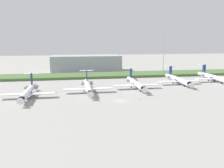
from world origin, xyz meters
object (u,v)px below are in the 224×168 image
(regional_jet_sixth, at_px, (213,77))
(regional_jet_third, at_px, (88,87))
(regional_jet_second, at_px, (28,92))
(safety_cone_front_marker, at_px, (140,99))
(regional_jet_fifth, at_px, (178,79))
(antenna_mast, at_px, (163,60))
(regional_jet_fourth, at_px, (136,83))

(regional_jet_sixth, bearing_deg, regional_jet_third, -168.16)
(regional_jet_second, xyz_separation_m, regional_jet_sixth, (101.14, 21.76, 0.00))
(safety_cone_front_marker, bearing_deg, regional_jet_fifth, 43.66)
(regional_jet_second, xyz_separation_m, regional_jet_third, (26.07, 6.01, 0.00))
(regional_jet_third, height_order, safety_cone_front_marker, regional_jet_third)
(regional_jet_fifth, bearing_deg, antenna_mast, 83.94)
(regional_jet_fourth, xyz_separation_m, safety_cone_front_marker, (-4.37, -22.18, -2.26))
(regional_jet_fourth, xyz_separation_m, regional_jet_fifth, (26.30, 7.08, 0.00))
(regional_jet_third, height_order, regional_jet_fifth, same)
(regional_jet_fifth, height_order, antenna_mast, antenna_mast)
(regional_jet_second, distance_m, regional_jet_fifth, 78.89)
(regional_jet_fourth, bearing_deg, safety_cone_front_marker, -101.13)
(regional_jet_second, height_order, antenna_mast, antenna_mast)
(regional_jet_fourth, bearing_deg, antenna_mast, 51.60)
(regional_jet_second, relative_size, regional_jet_third, 1.00)
(antenna_mast, bearing_deg, regional_jet_fourth, -128.40)
(regional_jet_fourth, distance_m, regional_jet_sixth, 51.77)
(regional_jet_third, height_order, regional_jet_sixth, same)
(regional_jet_fourth, bearing_deg, regional_jet_fifth, 15.07)
(regional_jet_second, distance_m, safety_cone_front_marker, 47.68)
(regional_jet_third, relative_size, regional_jet_fifth, 1.00)
(regional_jet_third, relative_size, regional_jet_sixth, 1.00)
(regional_jet_fourth, bearing_deg, regional_jet_third, -169.28)
(regional_jet_third, relative_size, regional_jet_fourth, 1.00)
(safety_cone_front_marker, bearing_deg, regional_jet_fourth, 78.87)
(regional_jet_third, distance_m, regional_jet_sixth, 76.71)
(regional_jet_sixth, distance_m, antenna_mast, 34.51)
(regional_jet_second, height_order, regional_jet_sixth, same)
(regional_jet_third, distance_m, safety_cone_front_marker, 26.81)
(regional_jet_second, height_order, regional_jet_fifth, same)
(regional_jet_second, xyz_separation_m, antenna_mast, (80.07, 47.87, 8.06))
(regional_jet_sixth, height_order, safety_cone_front_marker, regional_jet_sixth)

